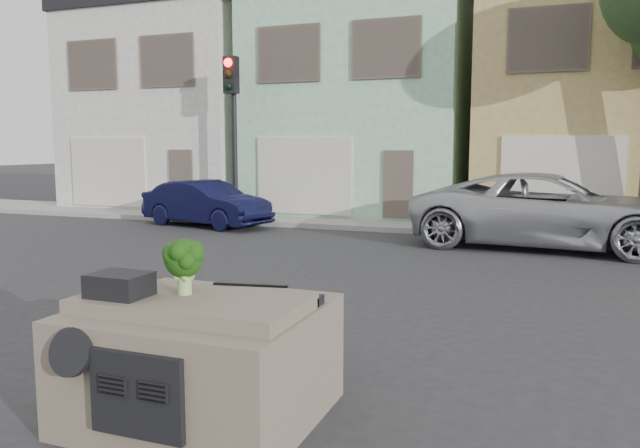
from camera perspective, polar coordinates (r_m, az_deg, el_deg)
The scene contains 12 objects.
ground_plane at distance 8.44m, azimuth 0.24°, elevation -9.27°, with size 120.00×120.00×0.00m, color #303033.
sidewalk at distance 18.44m, azimuth 11.77°, elevation -0.17°, with size 40.00×3.00×0.15m, color gray.
townhouse_white at distance 26.09m, azimuth -11.46°, elevation 10.10°, with size 7.20×8.20×7.55m, color silver.
townhouse_mint at distance 23.01m, azimuth 4.85°, elevation 10.62°, with size 7.20×8.20×7.55m, color #9ED3AC.
townhouse_tan at distance 22.15m, azimuth 24.16°, elevation 10.16°, with size 7.20×8.20×7.55m, color tan.
navy_sedan at distance 18.90m, azimuth -10.33°, elevation -0.19°, with size 1.44×4.12×1.36m, color #0E1034.
silver_pickup at distance 15.63m, azimuth 20.11°, elevation -2.04°, with size 2.91×6.30×1.75m, color #ADAEB5.
traffic_signal at distance 19.46m, azimuth -7.95°, elevation 7.60°, with size 0.40×0.40×5.10m, color black.
car_dashboard at distance 5.69m, azimuth -10.66°, elevation -11.71°, with size 2.00×1.80×1.12m, color #726555.
instrument_hump at distance 5.56m, azimuth -17.85°, elevation -5.31°, with size 0.48×0.38×0.20m, color black.
wiper_arm at distance 5.72m, azimuth -6.39°, elevation -5.58°, with size 0.70×0.03×0.02m, color black.
broccoli at distance 5.47m, azimuth -12.33°, elevation -3.78°, with size 0.40×0.40×0.49m, color #15370B.
Camera 1 is at (2.84, -7.57, 2.39)m, focal length 35.00 mm.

